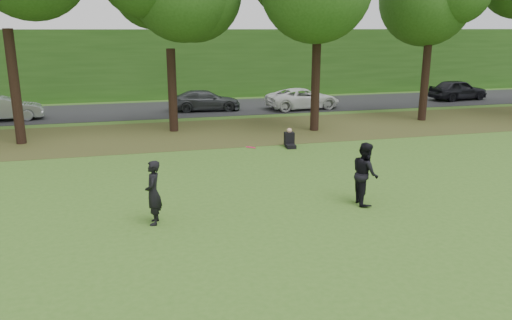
{
  "coord_description": "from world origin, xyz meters",
  "views": [
    {
      "loc": [
        -5.24,
        -11.31,
        5.09
      ],
      "look_at": [
        -1.64,
        2.52,
        1.3
      ],
      "focal_mm": 35.0,
      "sensor_mm": 36.0,
      "label": 1
    }
  ],
  "objects_px": {
    "player_right": "(365,173)",
    "frisbee": "(251,147)",
    "player_left": "(153,193)",
    "seated_person": "(290,140)"
  },
  "relations": [
    {
      "from": "player_right",
      "to": "frisbee",
      "type": "distance_m",
      "value": 3.66
    },
    {
      "from": "player_left",
      "to": "seated_person",
      "type": "bearing_deg",
      "value": 148.58
    },
    {
      "from": "frisbee",
      "to": "seated_person",
      "type": "xyz_separation_m",
      "value": [
        3.68,
        7.69,
        -1.65
      ]
    },
    {
      "from": "player_left",
      "to": "seated_person",
      "type": "relative_size",
      "value": 2.1
    },
    {
      "from": "frisbee",
      "to": "seated_person",
      "type": "height_order",
      "value": "frisbee"
    },
    {
      "from": "player_left",
      "to": "player_right",
      "type": "height_order",
      "value": "player_right"
    },
    {
      "from": "player_right",
      "to": "seated_person",
      "type": "relative_size",
      "value": 2.25
    },
    {
      "from": "player_left",
      "to": "frisbee",
      "type": "xyz_separation_m",
      "value": [
        2.64,
        -0.09,
        1.09
      ]
    },
    {
      "from": "seated_person",
      "to": "player_left",
      "type": "bearing_deg",
      "value": -124.78
    },
    {
      "from": "frisbee",
      "to": "player_right",
      "type": "bearing_deg",
      "value": 2.19
    }
  ]
}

